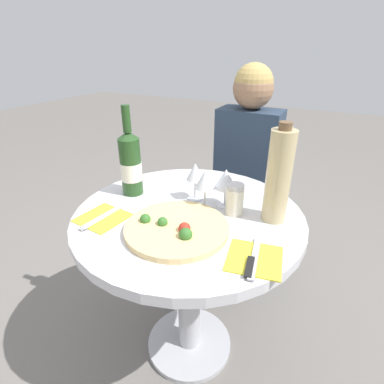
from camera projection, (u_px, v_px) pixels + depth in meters
The scene contains 13 objects.
ground_plane at pixel (189, 344), 1.39m from camera, with size 12.00×12.00×0.00m, color slate.
dining_table at pixel (189, 245), 1.14m from camera, with size 0.82×0.82×0.71m.
chair_behind_diner at pixel (246, 198), 1.82m from camera, with size 0.38×0.38×0.84m.
seated_diner at pixel (241, 184), 1.65m from camera, with size 0.33×0.40×1.17m.
pizza_large at pixel (176, 228), 0.96m from camera, with size 0.33×0.33×0.05m.
wine_bottle at pixel (131, 163), 1.15m from camera, with size 0.08×0.08×0.35m.
tall_carafe at pixel (279, 177), 0.96m from camera, with size 0.08×0.08×0.33m.
sugar_shaker at pixel (235, 199), 1.04m from camera, with size 0.06×0.06×0.11m.
wine_glass_back_right at pixel (226, 179), 1.07m from camera, with size 0.08×0.08×0.15m.
wine_glass_center at pixel (205, 180), 1.06m from camera, with size 0.07×0.07×0.15m.
wine_glass_back_left at pixel (195, 173), 1.12m from camera, with size 0.07×0.07×0.15m.
place_setting_left at pixel (102, 218), 1.03m from camera, with size 0.16×0.19×0.01m.
place_setting_right at pixel (254, 259), 0.83m from camera, with size 0.17×0.19×0.01m.
Camera 1 is at (0.44, -0.82, 1.25)m, focal length 28.00 mm.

